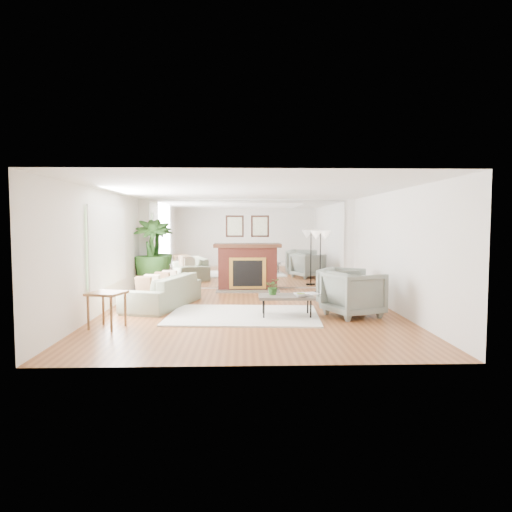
{
  "coord_description": "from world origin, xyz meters",
  "views": [
    {
      "loc": [
        -0.16,
        -9.2,
        1.81
      ],
      "look_at": [
        0.15,
        0.6,
        1.12
      ],
      "focal_mm": 32.0,
      "sensor_mm": 36.0,
      "label": 1
    }
  ],
  "objects_px": {
    "armchair_back": "(342,286)",
    "floor_lamp": "(320,240)",
    "potted_ficus": "(151,253)",
    "armchair_front": "(354,294)",
    "fireplace": "(248,266)",
    "sofa": "(163,291)",
    "coffee_table": "(286,297)",
    "side_table": "(107,298)"
  },
  "relations": [
    {
      "from": "coffee_table",
      "to": "side_table",
      "type": "xyz_separation_m",
      "value": [
        -3.21,
        -0.84,
        0.14
      ]
    },
    {
      "from": "fireplace",
      "to": "sofa",
      "type": "distance_m",
      "value": 3.13
    },
    {
      "from": "potted_ficus",
      "to": "coffee_table",
      "type": "bearing_deg",
      "value": -46.76
    },
    {
      "from": "sofa",
      "to": "fireplace",
      "type": "bearing_deg",
      "value": 157.83
    },
    {
      "from": "armchair_back",
      "to": "potted_ficus",
      "type": "xyz_separation_m",
      "value": [
        -4.68,
        2.21,
        0.62
      ]
    },
    {
      "from": "sofa",
      "to": "potted_ficus",
      "type": "relative_size",
      "value": 1.21
    },
    {
      "from": "armchair_front",
      "to": "floor_lamp",
      "type": "bearing_deg",
      "value": -19.45
    },
    {
      "from": "sofa",
      "to": "armchair_back",
      "type": "height_order",
      "value": "armchair_back"
    },
    {
      "from": "sofa",
      "to": "potted_ficus",
      "type": "bearing_deg",
      "value": -147.55
    },
    {
      "from": "armchair_back",
      "to": "side_table",
      "type": "bearing_deg",
      "value": 143.29
    },
    {
      "from": "potted_ficus",
      "to": "armchair_front",
      "type": "bearing_deg",
      "value": -36.86
    },
    {
      "from": "armchair_back",
      "to": "armchair_front",
      "type": "height_order",
      "value": "armchair_front"
    },
    {
      "from": "sofa",
      "to": "side_table",
      "type": "distance_m",
      "value": 2.17
    },
    {
      "from": "armchair_front",
      "to": "potted_ficus",
      "type": "xyz_separation_m",
      "value": [
        -4.63,
        3.47,
        0.59
      ]
    },
    {
      "from": "fireplace",
      "to": "armchair_back",
      "type": "bearing_deg",
      "value": -49.19
    },
    {
      "from": "armchair_front",
      "to": "side_table",
      "type": "distance_m",
      "value": 4.62
    },
    {
      "from": "side_table",
      "to": "armchair_front",
      "type": "bearing_deg",
      "value": 11.01
    },
    {
      "from": "fireplace",
      "to": "coffee_table",
      "type": "relative_size",
      "value": 1.9
    },
    {
      "from": "armchair_back",
      "to": "fireplace",
      "type": "bearing_deg",
      "value": 69.04
    },
    {
      "from": "side_table",
      "to": "armchair_back",
      "type": "bearing_deg",
      "value": 25.06
    },
    {
      "from": "fireplace",
      "to": "potted_ficus",
      "type": "relative_size",
      "value": 1.06
    },
    {
      "from": "armchair_front",
      "to": "side_table",
      "type": "relative_size",
      "value": 1.41
    },
    {
      "from": "sofa",
      "to": "potted_ficus",
      "type": "xyz_separation_m",
      "value": [
        -0.71,
        2.28,
        0.69
      ]
    },
    {
      "from": "armchair_front",
      "to": "side_table",
      "type": "bearing_deg",
      "value": 79.05
    },
    {
      "from": "fireplace",
      "to": "floor_lamp",
      "type": "height_order",
      "value": "fireplace"
    },
    {
      "from": "coffee_table",
      "to": "armchair_front",
      "type": "bearing_deg",
      "value": 1.9
    },
    {
      "from": "sofa",
      "to": "side_table",
      "type": "xyz_separation_m",
      "value": [
        -0.61,
        -2.07,
        0.19
      ]
    },
    {
      "from": "fireplace",
      "to": "armchair_back",
      "type": "xyz_separation_m",
      "value": [
        2.08,
        -2.41,
        -0.24
      ]
    },
    {
      "from": "coffee_table",
      "to": "floor_lamp",
      "type": "height_order",
      "value": "floor_lamp"
    },
    {
      "from": "armchair_front",
      "to": "sofa",
      "type": "bearing_deg",
      "value": 51.14
    },
    {
      "from": "floor_lamp",
      "to": "sofa",
      "type": "bearing_deg",
      "value": -153.91
    },
    {
      "from": "coffee_table",
      "to": "sofa",
      "type": "xyz_separation_m",
      "value": [
        -2.6,
        1.24,
        -0.05
      ]
    },
    {
      "from": "armchair_back",
      "to": "floor_lamp",
      "type": "distance_m",
      "value": 2.04
    },
    {
      "from": "coffee_table",
      "to": "side_table",
      "type": "height_order",
      "value": "side_table"
    },
    {
      "from": "coffee_table",
      "to": "armchair_back",
      "type": "bearing_deg",
      "value": 43.53
    },
    {
      "from": "side_table",
      "to": "floor_lamp",
      "type": "relative_size",
      "value": 0.42
    },
    {
      "from": "fireplace",
      "to": "armchair_back",
      "type": "height_order",
      "value": "fireplace"
    },
    {
      "from": "fireplace",
      "to": "floor_lamp",
      "type": "xyz_separation_m",
      "value": [
        1.9,
        -0.62,
        0.73
      ]
    },
    {
      "from": "coffee_table",
      "to": "armchair_back",
      "type": "height_order",
      "value": "armchair_back"
    },
    {
      "from": "potted_ficus",
      "to": "armchair_back",
      "type": "bearing_deg",
      "value": -25.31
    },
    {
      "from": "coffee_table",
      "to": "armchair_front",
      "type": "distance_m",
      "value": 1.33
    },
    {
      "from": "side_table",
      "to": "floor_lamp",
      "type": "bearing_deg",
      "value": 41.76
    }
  ]
}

